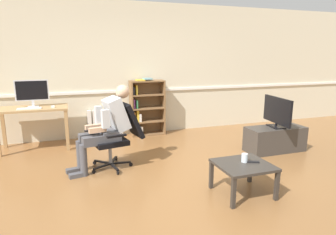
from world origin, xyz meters
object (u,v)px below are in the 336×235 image
(computer_mouse, at_px, (53,107))
(drinking_glass, at_px, (245,158))
(office_chair, at_px, (119,133))
(radiator, at_px, (105,123))
(bookshelf, at_px, (145,108))
(tv_stand, at_px, (275,139))
(imac_monitor, at_px, (32,91))
(coffee_table, at_px, (243,168))
(tv_screen, at_px, (277,112))
(spare_remote, at_px, (253,162))
(keyboard, at_px, (29,108))
(person_seated, at_px, (106,126))
(computer_desk, at_px, (33,114))

(computer_mouse, xyz_separation_m, drinking_glass, (2.24, -2.53, -0.33))
(computer_mouse, height_order, office_chair, office_chair)
(radiator, bearing_deg, computer_mouse, -151.56)
(bookshelf, xyz_separation_m, tv_stand, (1.88, -1.77, -0.35))
(imac_monitor, bearing_deg, coffee_table, -47.60)
(computer_mouse, bearing_deg, office_chair, -51.19)
(radiator, distance_m, tv_screen, 3.31)
(computer_mouse, xyz_separation_m, spare_remote, (2.33, -2.58, -0.37))
(radiator, bearing_deg, keyboard, -158.11)
(office_chair, distance_m, person_seated, 0.23)
(keyboard, xyz_separation_m, office_chair, (1.33, -1.17, -0.24))
(computer_mouse, relative_size, spare_remote, 0.67)
(imac_monitor, distance_m, tv_stand, 4.34)
(computer_mouse, relative_size, tv_screen, 0.13)
(bookshelf, relative_size, spare_remote, 7.95)
(keyboard, height_order, tv_screen, tv_screen)
(radiator, bearing_deg, tv_screen, -34.70)
(computer_mouse, distance_m, bookshelf, 1.82)
(computer_mouse, distance_m, tv_screen, 3.89)
(computer_desk, xyz_separation_m, spare_remote, (2.67, -2.70, -0.24))
(radiator, xyz_separation_m, drinking_glass, (1.30, -3.04, 0.16))
(drinking_glass, bearing_deg, office_chair, 133.82)
(bookshelf, height_order, spare_remote, bookshelf)
(bookshelf, bearing_deg, computer_mouse, -166.81)
(computer_mouse, xyz_separation_m, bookshelf, (1.76, 0.41, -0.21))
(person_seated, relative_size, tv_stand, 1.20)
(tv_screen, distance_m, drinking_glass, 1.84)
(computer_desk, relative_size, imac_monitor, 2.10)
(bookshelf, relative_size, drinking_glass, 11.32)
(computer_desk, height_order, keyboard, keyboard)
(computer_mouse, bearing_deg, coffee_table, -49.49)
(tv_stand, distance_m, drinking_glass, 1.84)
(bookshelf, relative_size, office_chair, 1.23)
(bookshelf, distance_m, spare_remote, 3.05)
(computer_desk, distance_m, tv_stand, 4.27)
(computer_desk, relative_size, coffee_table, 1.83)
(computer_desk, distance_m, person_seated, 1.74)
(computer_mouse, bearing_deg, spare_remote, -47.88)
(bookshelf, bearing_deg, keyboard, -168.55)
(spare_remote, bearing_deg, drinking_glass, 85.14)
(imac_monitor, xyz_separation_m, office_chair, (1.29, -1.38, -0.51))
(computer_desk, relative_size, keyboard, 3.01)
(tv_screen, relative_size, drinking_glass, 7.54)
(tv_screen, bearing_deg, computer_desk, 76.98)
(imac_monitor, bearing_deg, drinking_glass, -46.64)
(drinking_glass, bearing_deg, person_seated, 138.53)
(drinking_glass, bearing_deg, spare_remote, -28.60)
(spare_remote, bearing_deg, office_chair, 68.43)
(office_chair, relative_size, spare_remote, 6.47)
(bookshelf, height_order, coffee_table, bookshelf)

